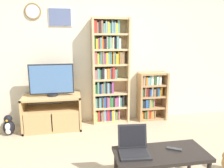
# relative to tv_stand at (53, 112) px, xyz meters

# --- Properties ---
(wall_back) EXTENTS (6.66, 0.09, 2.60)m
(wall_back) POSITION_rel_tv_stand_xyz_m (0.80, 0.32, 1.00)
(wall_back) COLOR beige
(wall_back) RESTS_ON ground_plane
(tv_stand) EXTENTS (0.99, 0.51, 0.61)m
(tv_stand) POSITION_rel_tv_stand_xyz_m (0.00, 0.00, 0.00)
(tv_stand) COLOR tan
(tv_stand) RESTS_ON ground_plane
(television) EXTENTS (0.75, 0.18, 0.56)m
(television) POSITION_rel_tv_stand_xyz_m (0.02, 0.00, 0.58)
(television) COLOR black
(television) RESTS_ON tv_stand
(bookshelf_tall) EXTENTS (0.69, 0.25, 1.95)m
(bookshelf_tall) POSITION_rel_tv_stand_xyz_m (1.04, 0.17, 0.66)
(bookshelf_tall) COLOR tan
(bookshelf_tall) RESTS_ON ground_plane
(bookshelf_short) EXTENTS (0.56, 0.27, 0.94)m
(bookshelf_short) POSITION_rel_tv_stand_xyz_m (1.87, 0.15, 0.17)
(bookshelf_short) COLOR tan
(bookshelf_short) RESTS_ON ground_plane
(coffee_table) EXTENTS (1.00, 0.46, 0.39)m
(coffee_table) POSITION_rel_tv_stand_xyz_m (1.28, -1.78, 0.04)
(coffee_table) COLOR black
(coffee_table) RESTS_ON ground_plane
(laptop) EXTENTS (0.34, 0.33, 0.28)m
(laptop) POSITION_rel_tv_stand_xyz_m (0.99, -1.72, 0.15)
(laptop) COLOR #232326
(laptop) RESTS_ON coffee_table
(remote_near_laptop) EXTENTS (0.16, 0.12, 0.02)m
(remote_near_laptop) POSITION_rel_tv_stand_xyz_m (1.45, -1.76, 0.09)
(remote_near_laptop) COLOR #38383A
(remote_near_laptop) RESTS_ON coffee_table
(penguin_figurine) EXTENTS (0.19, 0.17, 0.35)m
(penguin_figurine) POSITION_rel_tv_stand_xyz_m (-0.71, -0.14, -0.15)
(penguin_figurine) COLOR black
(penguin_figurine) RESTS_ON ground_plane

